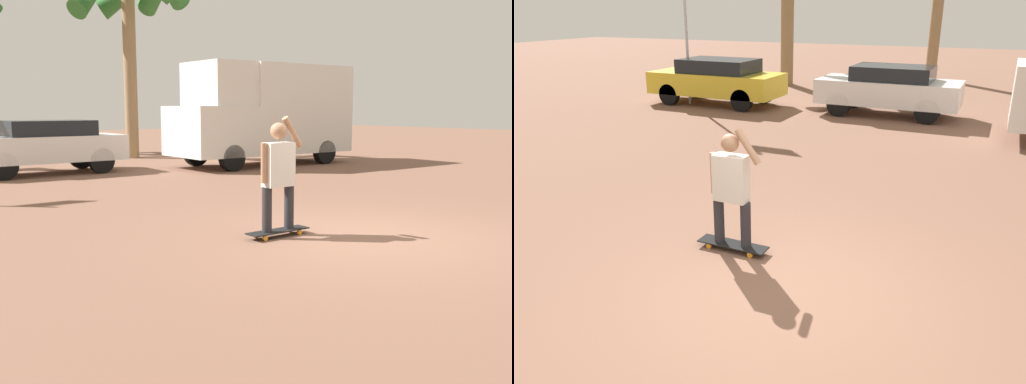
{
  "view_description": "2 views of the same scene",
  "coord_description": "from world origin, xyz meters",
  "views": [
    {
      "loc": [
        -6.06,
        -5.35,
        1.81
      ],
      "look_at": [
        -0.71,
        1.66,
        0.51
      ],
      "focal_mm": 40.0,
      "sensor_mm": 36.0,
      "label": 1
    },
    {
      "loc": [
        2.04,
        -4.54,
        3.1
      ],
      "look_at": [
        -0.6,
        1.1,
        0.79
      ],
      "focal_mm": 35.0,
      "sensor_mm": 36.0,
      "label": 2
    }
  ],
  "objects": [
    {
      "name": "person_skateboarder",
      "position": [
        -1.0,
        0.77,
        0.96
      ],
      "size": [
        0.73,
        0.23,
        1.61
      ],
      "color": "#28282D",
      "rests_on": "skateboard"
    },
    {
      "name": "ground_plane",
      "position": [
        0.0,
        0.0,
        0.0
      ],
      "size": [
        80.0,
        80.0,
        0.0
      ],
      "primitive_type": "plane",
      "color": "brown"
    },
    {
      "name": "skateboard",
      "position": [
        -1.0,
        0.77,
        0.08
      ],
      "size": [
        0.99,
        0.26,
        0.09
      ],
      "color": "black",
      "rests_on": "ground_plane"
    },
    {
      "name": "parked_car_yellow",
      "position": [
        -6.77,
        10.1,
        0.81
      ],
      "size": [
        4.44,
        1.83,
        1.5
      ],
      "color": "black",
      "rests_on": "ground_plane"
    },
    {
      "name": "parked_car_white",
      "position": [
        -1.12,
        10.69,
        0.8
      ],
      "size": [
        4.17,
        1.77,
        1.48
      ],
      "color": "black",
      "rests_on": "ground_plane"
    }
  ]
}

